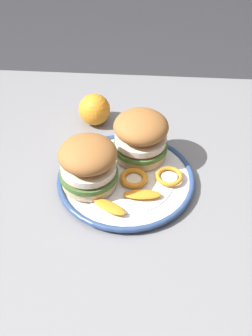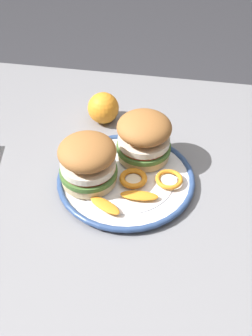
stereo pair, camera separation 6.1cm
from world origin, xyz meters
TOP-DOWN VIEW (x-y plane):
  - dining_table at (0.00, 0.00)m, footprint 1.22×0.81m
  - dinner_plate at (0.07, -0.02)m, footprint 0.28×0.28m
  - sandwich_half_left at (-0.01, -0.04)m, footprint 0.16×0.16m
  - sandwich_half_right at (0.09, 0.05)m, footprint 0.16×0.16m
  - orange_peel_curled at (0.08, -0.03)m, footprint 0.08×0.08m
  - orange_peel_strip_long at (0.04, -0.11)m, footprint 0.07×0.05m
  - orange_peel_strip_short at (0.10, -0.07)m, footprint 0.07×0.03m
  - orange_peel_small_curl at (0.15, -0.02)m, footprint 0.06×0.06m
  - whole_orange at (-0.02, 0.18)m, footprint 0.07×0.07m

SIDE VIEW (x-z plane):
  - dining_table at x=0.00m, z-range 0.26..1.02m
  - dinner_plate at x=0.07m, z-range 0.75..0.77m
  - orange_peel_strip_long at x=0.04m, z-range 0.77..0.78m
  - orange_peel_strip_short at x=0.10m, z-range 0.77..0.78m
  - orange_peel_small_curl at x=0.15m, z-range 0.77..0.78m
  - orange_peel_curled at x=0.08m, z-range 0.77..0.78m
  - whole_orange at x=-0.02m, z-range 0.75..0.83m
  - sandwich_half_left at x=-0.01m, z-range 0.77..0.87m
  - sandwich_half_right at x=0.09m, z-range 0.77..0.87m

